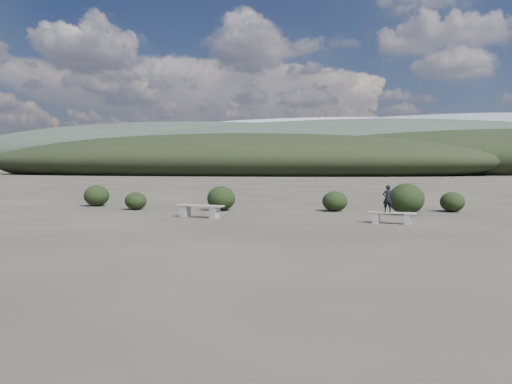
# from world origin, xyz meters

# --- Properties ---
(ground) EXTENTS (1200.00, 1200.00, 0.00)m
(ground) POSITION_xyz_m (0.00, 0.00, 0.00)
(ground) COLOR #322E27
(ground) RESTS_ON ground
(bench_left) EXTENTS (2.00, 0.84, 0.49)m
(bench_left) POSITION_xyz_m (-2.37, 5.22, 0.30)
(bench_left) COLOR gray
(bench_left) RESTS_ON ground
(bench_right) EXTENTS (1.64, 0.65, 0.40)m
(bench_right) POSITION_xyz_m (4.69, 4.63, 0.24)
(bench_right) COLOR gray
(bench_right) RESTS_ON ground
(seated_person) EXTENTS (0.38, 0.29, 0.92)m
(seated_person) POSITION_xyz_m (4.55, 4.66, 0.86)
(seated_person) COLOR black
(seated_person) RESTS_ON bench_right
(shrub_a) EXTENTS (0.97, 0.97, 0.80)m
(shrub_a) POSITION_xyz_m (-6.25, 7.87, 0.40)
(shrub_a) COLOR black
(shrub_a) RESTS_ON ground
(shrub_b) EXTENTS (1.26, 1.26, 1.08)m
(shrub_b) POSITION_xyz_m (-2.38, 8.30, 0.54)
(shrub_b) COLOR black
(shrub_b) RESTS_ON ground
(shrub_c) EXTENTS (1.10, 1.10, 0.88)m
(shrub_c) POSITION_xyz_m (2.55, 8.92, 0.44)
(shrub_c) COLOR black
(shrub_c) RESTS_ON ground
(shrub_d) EXTENTS (1.44, 1.44, 1.26)m
(shrub_d) POSITION_xyz_m (5.47, 8.14, 0.63)
(shrub_d) COLOR black
(shrub_d) RESTS_ON ground
(shrub_e) EXTENTS (1.03, 1.03, 0.86)m
(shrub_e) POSITION_xyz_m (7.51, 9.70, 0.43)
(shrub_e) COLOR black
(shrub_e) RESTS_ON ground
(shrub_f) EXTENTS (1.21, 1.21, 1.02)m
(shrub_f) POSITION_xyz_m (-9.01, 9.34, 0.51)
(shrub_f) COLOR black
(shrub_f) RESTS_ON ground
(mountain_ridges) EXTENTS (500.00, 400.00, 56.00)m
(mountain_ridges) POSITION_xyz_m (-7.48, 339.06, 10.84)
(mountain_ridges) COLOR black
(mountain_ridges) RESTS_ON ground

